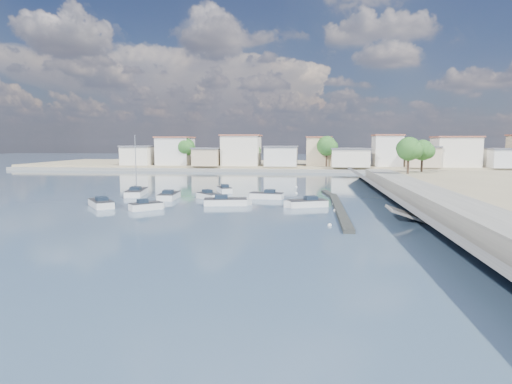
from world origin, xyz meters
The scene contains 17 objects.
ground centered at (0.00, 40.00, 0.00)m, with size 400.00×400.00×0.00m, color #293B52.
seawall_walkway centered at (18.50, 13.00, 0.90)m, with size 5.00×90.00×1.80m, color slate.
breakwater centered at (6.90, 12.69, 0.17)m, with size 2.00×31.02×0.35m.
far_shore_land centered at (0.00, 92.00, 0.70)m, with size 160.00×40.00×1.40m, color gray.
far_shore_quay centered at (0.00, 71.00, 0.40)m, with size 160.00×2.50×0.80m, color slate.
far_town centered at (10.71, 76.92, 4.93)m, with size 113.01×12.80×8.35m.
shore_trees centered at (8.34, 68.11, 6.22)m, with size 74.56×38.32×7.92m.
motorboat_a centered at (-21.52, 9.22, 0.38)m, with size 4.84×5.33×1.48m.
motorboat_b centered at (-14.95, 7.61, 0.38)m, with size 3.70×3.57×1.48m.
motorboat_c centered at (-2.49, 18.97, 0.38)m, with size 5.19×2.44×1.48m.
motorboat_d centered at (3.09, 12.15, 0.38)m, with size 5.33×3.61×1.48m.
motorboat_e centered at (-15.55, 17.27, 0.38)m, with size 2.51×5.92×1.48m.
motorboat_f centered at (-9.56, 25.66, 0.38)m, with size 3.15×4.54×1.48m.
motorboat_g centered at (-9.89, 17.31, 0.38)m, with size 4.11×4.15×1.48m.
motorboat_h centered at (-6.43, 12.35, 0.38)m, with size 5.99×3.03×1.48m.
sailboat centered at (-21.77, 20.97, 0.41)m, with size 3.62×7.55×9.00m.
mooring_buoys centered at (4.78, 13.55, 0.05)m, with size 6.01×36.74×0.39m.
Camera 1 is at (3.51, -39.28, 7.77)m, focal length 30.00 mm.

